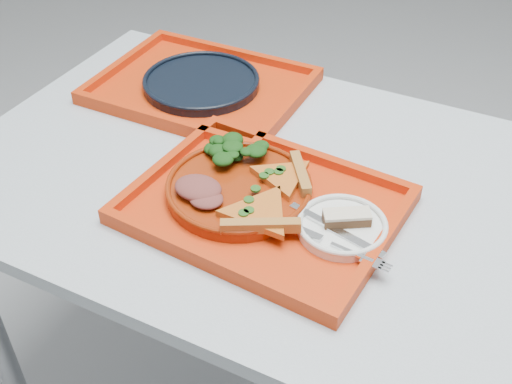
# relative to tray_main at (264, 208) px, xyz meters

# --- Properties ---
(table) EXTENTS (1.60, 0.80, 0.75)m
(table) POSITION_rel_tray_main_xyz_m (0.16, 0.10, -0.08)
(table) COLOR #9EA6B1
(table) RESTS_ON ground
(tray_main) EXTENTS (0.48, 0.38, 0.01)m
(tray_main) POSITION_rel_tray_main_xyz_m (0.00, 0.00, 0.00)
(tray_main) COLOR red
(tray_main) RESTS_ON table
(tray_far) EXTENTS (0.45, 0.35, 0.01)m
(tray_far) POSITION_rel_tray_main_xyz_m (-0.31, 0.31, 0.00)
(tray_far) COLOR red
(tray_far) RESTS_ON table
(dinner_plate) EXTENTS (0.26, 0.26, 0.02)m
(dinner_plate) POSITION_rel_tray_main_xyz_m (-0.05, 0.01, 0.02)
(dinner_plate) COLOR maroon
(dinner_plate) RESTS_ON tray_main
(side_plate) EXTENTS (0.15, 0.15, 0.01)m
(side_plate) POSITION_rel_tray_main_xyz_m (0.14, 0.00, 0.01)
(side_plate) COLOR white
(side_plate) RESTS_ON tray_main
(navy_plate) EXTENTS (0.26, 0.26, 0.02)m
(navy_plate) POSITION_rel_tray_main_xyz_m (-0.31, 0.31, 0.01)
(navy_plate) COLOR black
(navy_plate) RESTS_ON tray_far
(pizza_slice_a) EXTENTS (0.18, 0.19, 0.02)m
(pizza_slice_a) POSITION_rel_tray_main_xyz_m (0.01, -0.04, 0.03)
(pizza_slice_a) COLOR orange
(pizza_slice_a) RESTS_ON dinner_plate
(pizza_slice_b) EXTENTS (0.17, 0.17, 0.02)m
(pizza_slice_b) POSITION_rel_tray_main_xyz_m (0.01, 0.06, 0.03)
(pizza_slice_b) COLOR orange
(pizza_slice_b) RESTS_ON dinner_plate
(salad_heap) EXTENTS (0.09, 0.08, 0.05)m
(salad_heap) POSITION_rel_tray_main_xyz_m (-0.10, 0.08, 0.05)
(salad_heap) COLOR black
(salad_heap) RESTS_ON dinner_plate
(meat_portion) EXTENTS (0.09, 0.07, 0.03)m
(meat_portion) POSITION_rel_tray_main_xyz_m (-0.11, -0.04, 0.04)
(meat_portion) COLOR brown
(meat_portion) RESTS_ON dinner_plate
(dessert_bar) EXTENTS (0.08, 0.07, 0.02)m
(dessert_bar) POSITION_rel_tray_main_xyz_m (0.15, 0.01, 0.03)
(dessert_bar) COLOR #452417
(dessert_bar) RESTS_ON side_plate
(knife) EXTENTS (0.18, 0.06, 0.01)m
(knife) POSITION_rel_tray_main_xyz_m (0.14, -0.02, 0.02)
(knife) COLOR silver
(knife) RESTS_ON side_plate
(fork) EXTENTS (0.19, 0.04, 0.01)m
(fork) POSITION_rel_tray_main_xyz_m (0.14, -0.05, 0.02)
(fork) COLOR silver
(fork) RESTS_ON side_plate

